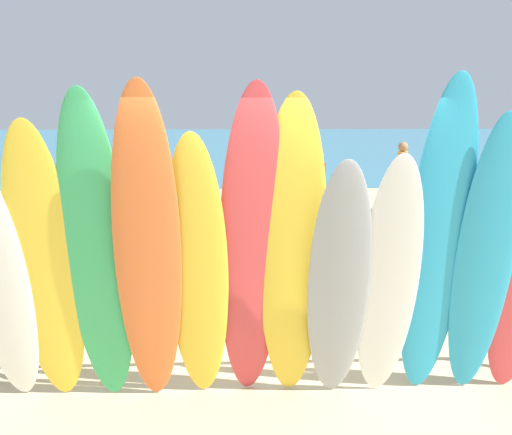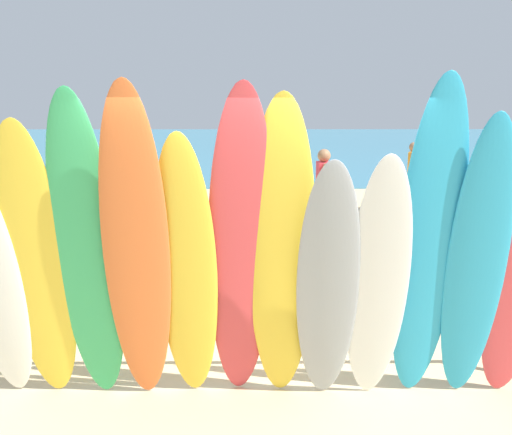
{
  "view_description": "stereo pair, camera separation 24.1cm",
  "coord_description": "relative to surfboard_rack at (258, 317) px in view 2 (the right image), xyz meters",
  "views": [
    {
      "loc": [
        -0.3,
        -4.86,
        2.45
      ],
      "look_at": [
        0.0,
        1.91,
        1.1
      ],
      "focal_mm": 39.79,
      "sensor_mm": 36.0,
      "label": 1
    },
    {
      "loc": [
        -0.06,
        -4.86,
        2.45
      ],
      "look_at": [
        0.0,
        1.91,
        1.1
      ],
      "focal_mm": 39.79,
      "sensor_mm": 36.0,
      "label": 2
    }
  ],
  "objects": [
    {
      "name": "surfboard_yellow_1",
      "position": [
        -1.75,
        -0.55,
        0.63
      ],
      "size": [
        0.55,
        0.61,
        2.37
      ],
      "primitive_type": "ellipsoid",
      "rotation": [
        0.23,
        0.0,
        -0.01
      ],
      "color": "yellow",
      "rests_on": "ground"
    },
    {
      "name": "beachgoer_midbeach",
      "position": [
        3.59,
        7.84,
        0.37
      ],
      "size": [
        0.42,
        0.58,
        1.62
      ],
      "rotation": [
        0.0,
        0.0,
        4.36
      ],
      "color": "#9E704C",
      "rests_on": "ground"
    },
    {
      "name": "surfboard_rack",
      "position": [
        0.0,
        0.0,
        0.0
      ],
      "size": [
        4.67,
        0.07,
        0.67
      ],
      "color": "brown",
      "rests_on": "ground"
    },
    {
      "name": "ground",
      "position": [
        0.0,
        14.0,
        -0.56
      ],
      "size": [
        60.0,
        60.0,
        0.0
      ],
      "primitive_type": "plane",
      "color": "#D3BC8C"
    },
    {
      "name": "surfboard_green_2",
      "position": [
        -1.34,
        -0.58,
        0.73
      ],
      "size": [
        0.54,
        0.66,
        2.59
      ],
      "primitive_type": "ellipsoid",
      "rotation": [
        0.22,
        0.0,
        -0.04
      ],
      "color": "#38B266",
      "rests_on": "ground"
    },
    {
      "name": "surfboard_red_5",
      "position": [
        -0.14,
        -0.53,
        0.76
      ],
      "size": [
        0.59,
        0.68,
        2.63
      ],
      "primitive_type": "ellipsoid",
      "rotation": [
        0.21,
        0.0,
        0.1
      ],
      "color": "#D13D42",
      "rests_on": "ground"
    },
    {
      "name": "surfboard_yellow_6",
      "position": [
        0.18,
        -0.52,
        0.72
      ],
      "size": [
        0.56,
        0.58,
        2.56
      ],
      "primitive_type": "ellipsoid",
      "rotation": [
        0.19,
        0.0,
        -0.04
      ],
      "color": "yellow",
      "rests_on": "ground"
    },
    {
      "name": "surfboard_teal_9",
      "position": [
        1.33,
        -0.54,
        0.79
      ],
      "size": [
        0.54,
        0.6,
        2.7
      ],
      "primitive_type": "ellipsoid",
      "rotation": [
        0.19,
        0.0,
        0.03
      ],
      "color": "#289EC6",
      "rests_on": "ground"
    },
    {
      "name": "ocean_water",
      "position": [
        0.0,
        31.66,
        -0.55
      ],
      "size": [
        60.0,
        40.0,
        0.02
      ],
      "primitive_type": "cube",
      "color": "teal",
      "rests_on": "ground"
    },
    {
      "name": "surfboard_teal_10",
      "position": [
        1.72,
        -0.56,
        0.65
      ],
      "size": [
        0.51,
        0.61,
        2.42
      ],
      "primitive_type": "ellipsoid",
      "rotation": [
        0.21,
        0.0,
        -0.06
      ],
      "color": "#289EC6",
      "rests_on": "ground"
    },
    {
      "name": "beachgoer_photographing",
      "position": [
        -3.33,
        3.71,
        0.42
      ],
      "size": [
        0.44,
        0.64,
        1.69
      ],
      "rotation": [
        0.0,
        0.0,
        4.77
      ],
      "color": "brown",
      "rests_on": "ground"
    },
    {
      "name": "surfboard_grey_7",
      "position": [
        0.54,
        -0.62,
        0.49
      ],
      "size": [
        0.53,
        0.71,
        2.09
      ],
      "primitive_type": "ellipsoid",
      "rotation": [
        0.28,
        0.0,
        -0.05
      ],
      "color": "#999EA3",
      "rests_on": "ground"
    },
    {
      "name": "surfboard_orange_3",
      "position": [
        -0.94,
        -0.66,
        0.76
      ],
      "size": [
        0.55,
        0.8,
        2.64
      ],
      "primitive_type": "ellipsoid",
      "rotation": [
        0.26,
        0.0,
        0.06
      ],
      "color": "orange",
      "rests_on": "ground"
    },
    {
      "name": "beachgoer_near_rack",
      "position": [
        1.22,
        5.08,
        0.41
      ],
      "size": [
        0.44,
        0.64,
        1.68
      ],
      "rotation": [
        0.0,
        0.0,
        4.74
      ],
      "color": "#9E704C",
      "rests_on": "ground"
    },
    {
      "name": "surfboard_white_8",
      "position": [
        0.93,
        -0.63,
        0.5
      ],
      "size": [
        0.51,
        0.71,
        2.13
      ],
      "primitive_type": "ellipsoid",
      "rotation": [
        0.29,
        0.0,
        -0.06
      ],
      "color": "white",
      "rests_on": "ground"
    },
    {
      "name": "surfboard_yellow_4",
      "position": [
        -0.57,
        -0.55,
        0.58
      ],
      "size": [
        0.52,
        0.66,
        2.28
      ],
      "primitive_type": "ellipsoid",
      "rotation": [
        0.24,
        0.0,
        -0.06
      ],
      "color": "yellow",
      "rests_on": "ground"
    },
    {
      "name": "beachgoer_by_water",
      "position": [
        3.27,
        2.28,
        0.36
      ],
      "size": [
        0.49,
        0.42,
        1.6
      ],
      "rotation": [
        0.0,
        0.0,
        3.84
      ],
      "color": "brown",
      "rests_on": "ground"
    }
  ]
}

